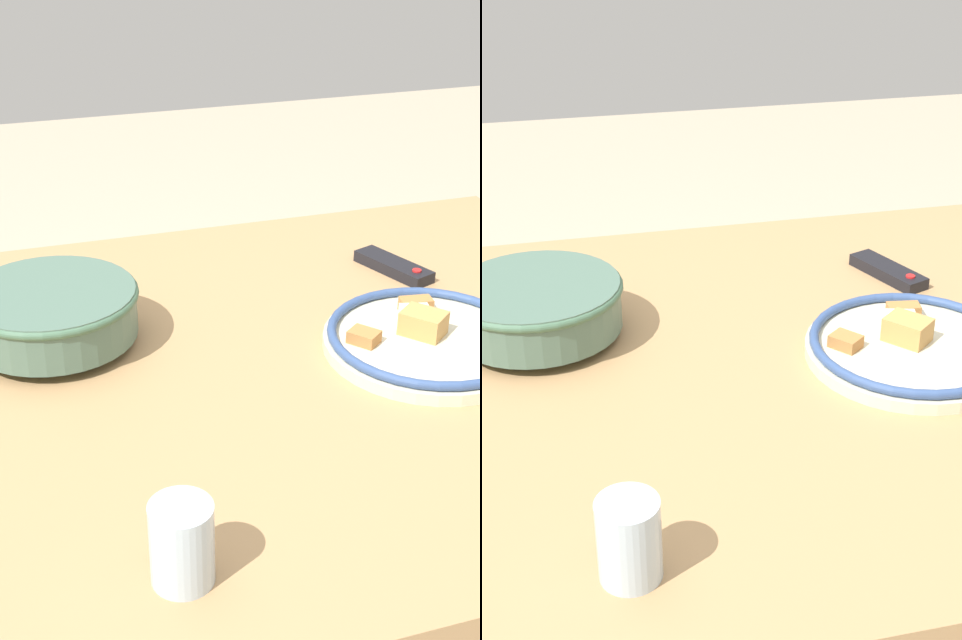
{
  "view_description": "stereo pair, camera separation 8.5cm",
  "coord_description": "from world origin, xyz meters",
  "views": [
    {
      "loc": [
        -0.36,
        -1.04,
        1.36
      ],
      "look_at": [
        -0.02,
        0.06,
        0.75
      ],
      "focal_mm": 50.0,
      "sensor_mm": 36.0,
      "label": 1
    },
    {
      "loc": [
        -0.28,
        -1.06,
        1.36
      ],
      "look_at": [
        -0.02,
        0.06,
        0.75
      ],
      "focal_mm": 50.0,
      "sensor_mm": 36.0,
      "label": 2
    }
  ],
  "objects": [
    {
      "name": "food_plate",
      "position": [
        0.24,
        -0.03,
        0.72
      ],
      "size": [
        0.31,
        0.31,
        0.05
      ],
      "color": "beige",
      "rests_on": "dining_table"
    },
    {
      "name": "drinking_glass",
      "position": [
        -0.22,
        -0.38,
        0.75
      ],
      "size": [
        0.07,
        0.07,
        0.09
      ],
      "color": "silver",
      "rests_on": "dining_table"
    },
    {
      "name": "tv_remote",
      "position": [
        0.31,
        0.22,
        0.72
      ],
      "size": [
        0.09,
        0.16,
        0.02
      ],
      "rotation": [
        0.0,
        0.0,
        3.5
      ],
      "color": "black",
      "rests_on": "dining_table"
    },
    {
      "name": "noodle_bowl",
      "position": [
        -0.28,
        0.15,
        0.76
      ],
      "size": [
        0.26,
        0.26,
        0.09
      ],
      "color": "#4C6B5B",
      "rests_on": "dining_table"
    },
    {
      "name": "dining_table",
      "position": [
        0.0,
        0.0,
        0.63
      ],
      "size": [
        1.31,
        1.04,
        0.71
      ],
      "color": "tan",
      "rests_on": "ground_plane"
    }
  ]
}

